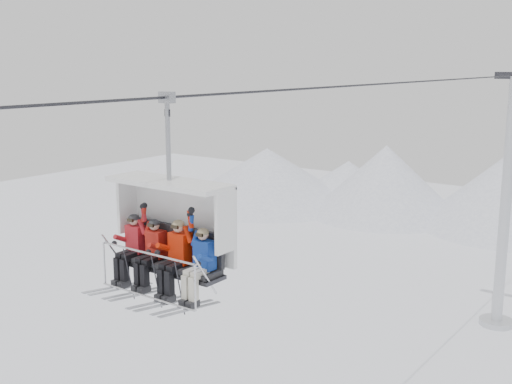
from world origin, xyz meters
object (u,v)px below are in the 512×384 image
Objects in this scene: skier_center_right at (176,255)px; skier_far_right at (200,262)px; lift_tower_right at (504,221)px; skier_far_left at (132,246)px; skier_center_left at (152,251)px; chairlift_carrier at (175,224)px.

skier_center_right is 1.00× the size of skier_far_right.
lift_tower_right is at bearing 92.17° from skier_far_right.
skier_far_right is (1.90, -0.00, -0.00)m from skier_far_left.
lift_tower_right is 25.49m from skier_center_left.
skier_far_right is (0.95, -0.32, -0.56)m from chairlift_carrier.
lift_tower_right reaches higher than skier_center_right.
lift_tower_right is at bearing 90.00° from chairlift_carrier.
skier_center_left is at bearing -179.08° from skier_center_right.
chairlift_carrier is 2.36× the size of skier_far_right.
lift_tower_right reaches higher than skier_far_right.
skier_center_left is 1.00× the size of skier_center_right.
chairlift_carrier is at bearing 161.23° from skier_far_right.
lift_tower_right is 7.99× the size of skier_center_right.
skier_far_left is at bearing -92.17° from lift_tower_right.
skier_far_left is 1.00× the size of skier_center_left.
skier_center_left is (-0.36, -25.10, 4.41)m from lift_tower_right.
skier_center_right reaches higher than skier_far_right.
skier_center_left is (-0.36, -0.33, -0.57)m from chairlift_carrier.
lift_tower_right is 7.99× the size of skier_far_left.
chairlift_carrier reaches higher than skier_center_left.
chairlift_carrier reaches higher than skier_center_right.
lift_tower_right is 7.99× the size of skier_far_right.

